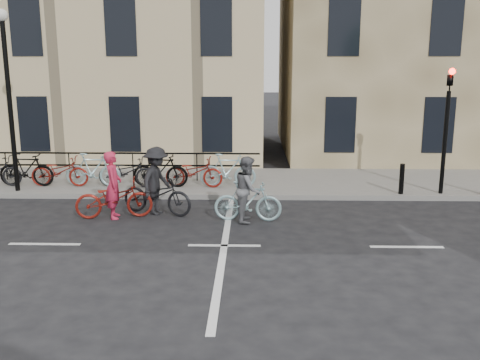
{
  "coord_description": "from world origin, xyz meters",
  "views": [
    {
      "loc": [
        0.61,
        -11.17,
        3.97
      ],
      "look_at": [
        0.31,
        1.74,
        1.1
      ],
      "focal_mm": 40.0,
      "sensor_mm": 36.0,
      "label": 1
    }
  ],
  "objects_px": {
    "lamp_post": "(7,78)",
    "cyclist_pink": "(114,195)",
    "cyclist_dark": "(157,188)",
    "traffic_light": "(447,116)",
    "cyclist_grey": "(248,195)"
  },
  "relations": [
    {
      "from": "traffic_light",
      "to": "cyclist_grey",
      "type": "height_order",
      "value": "traffic_light"
    },
    {
      "from": "traffic_light",
      "to": "lamp_post",
      "type": "distance_m",
      "value": 12.74
    },
    {
      "from": "lamp_post",
      "to": "cyclist_dark",
      "type": "distance_m",
      "value": 5.69
    },
    {
      "from": "lamp_post",
      "to": "cyclist_pink",
      "type": "relative_size",
      "value": 2.57
    },
    {
      "from": "cyclist_dark",
      "to": "cyclist_pink",
      "type": "bearing_deg",
      "value": 131.21
    },
    {
      "from": "lamp_post",
      "to": "cyclist_pink",
      "type": "bearing_deg",
      "value": -32.98
    },
    {
      "from": "traffic_light",
      "to": "cyclist_dark",
      "type": "relative_size",
      "value": 1.82
    },
    {
      "from": "cyclist_pink",
      "to": "cyclist_dark",
      "type": "bearing_deg",
      "value": -79.81
    },
    {
      "from": "traffic_light",
      "to": "cyclist_dark",
      "type": "xyz_separation_m",
      "value": [
        -8.11,
        -1.84,
        -1.75
      ]
    },
    {
      "from": "cyclist_pink",
      "to": "cyclist_dark",
      "type": "xyz_separation_m",
      "value": [
        1.04,
        0.4,
        0.1
      ]
    },
    {
      "from": "lamp_post",
      "to": "traffic_light",
      "type": "bearing_deg",
      "value": -0.27
    },
    {
      "from": "cyclist_pink",
      "to": "cyclist_dark",
      "type": "relative_size",
      "value": 0.96
    },
    {
      "from": "traffic_light",
      "to": "lamp_post",
      "type": "relative_size",
      "value": 0.74
    },
    {
      "from": "cyclist_dark",
      "to": "cyclist_grey",
      "type": "bearing_deg",
      "value": -83.59
    },
    {
      "from": "lamp_post",
      "to": "cyclist_grey",
      "type": "relative_size",
      "value": 3.02
    }
  ]
}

